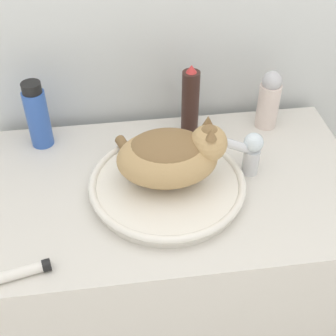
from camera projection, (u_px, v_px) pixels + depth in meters
name	position (u px, v px, depth m)	size (l,w,h in m)	color
vanity_counter	(174.00, 278.00, 1.51)	(1.00, 0.60, 0.84)	beige
sink_basin	(167.00, 185.00, 1.20)	(0.40, 0.40, 0.04)	white
cat	(171.00, 155.00, 1.14)	(0.27, 0.26, 0.17)	tan
faucet	(250.00, 151.00, 1.22)	(0.13, 0.06, 0.14)	silver
lotion_bottle_white	(269.00, 100.00, 1.38)	(0.06, 0.06, 0.18)	silver
hairspray_can_black	(190.00, 102.00, 1.34)	(0.05, 0.05, 0.22)	#331E19
shampoo_bottle_tall	(37.00, 116.00, 1.30)	(0.06, 0.06, 0.20)	#335BB7
cream_tube	(13.00, 274.00, 1.00)	(0.17, 0.06, 0.03)	silver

